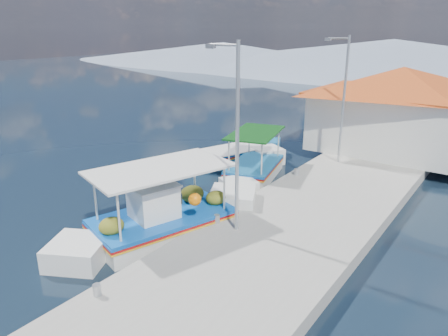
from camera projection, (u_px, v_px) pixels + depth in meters
The scene contains 9 objects.
ground at pixel (99, 228), 15.03m from camera, with size 160.00×160.00×0.00m, color black.
quay at pixel (322, 206), 16.30m from camera, with size 5.00×44.00×0.50m, color gray.
bollards at pixel (265, 190), 16.75m from camera, with size 0.20×17.20×0.30m.
main_caique at pixel (164, 220), 14.43m from camera, with size 4.00×7.95×2.74m.
caique_green_canopy at pixel (256, 169), 20.07m from camera, with size 3.03×6.35×2.46m.
caique_blue_hull at pixel (236, 155), 22.46m from camera, with size 3.20×5.89×1.11m.
harbor_building at pixel (399, 108), 22.24m from camera, with size 10.49×10.49×4.40m.
lamp_post_near at pixel (235, 130), 12.84m from camera, with size 1.21×0.14×6.00m.
lamp_post_far at pixel (342, 94), 19.76m from camera, with size 1.21×0.14×6.00m.
Camera 1 is at (11.56, -8.37, 6.85)m, focal length 33.62 mm.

